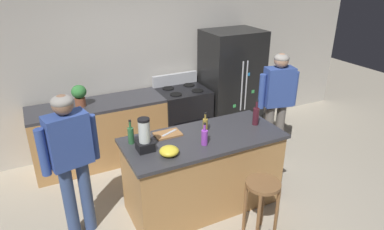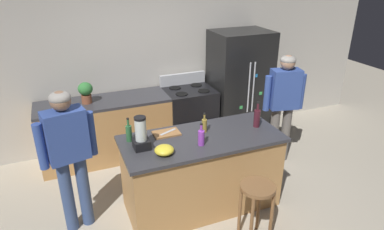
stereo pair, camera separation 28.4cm
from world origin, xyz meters
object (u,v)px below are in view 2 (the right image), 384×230
Objects in this scene: person_by_sink_right at (284,99)px; cutting_board at (166,133)px; bottle_olive_oil at (129,133)px; mixing_bowl at (164,150)px; potted_plant at (86,91)px; bottle_vinegar at (204,125)px; kitchen_island at (202,172)px; blender_appliance at (141,135)px; bottle_soda at (201,137)px; bar_stool at (257,198)px; chef_knife at (168,132)px; person_by_island_left at (69,150)px; stove_range at (189,116)px; bottle_wine at (257,118)px; refrigerator at (239,86)px.

cutting_board is (-1.83, -0.31, -0.03)m from person_by_sink_right.
mixing_bowl is at bearing -56.85° from bottle_olive_oil.
potted_plant reaches higher than bottle_vinegar.
kitchen_island is 0.92m from blender_appliance.
potted_plant is 1.17× the size of bottle_soda.
cutting_board is at bearing 123.59° from bar_stool.
chef_knife reaches higher than bar_stool.
person_by_island_left is 1.37m from bottle_soda.
mixing_bowl is 0.45m from cutting_board.
bar_stool is 1.22m from chef_knife.
stove_range is 5.49× the size of mixing_bowl.
kitchen_island is at bearing -6.88° from person_by_island_left.
cutting_board is at bearing -60.97° from potted_plant.
kitchen_island is 8.29× the size of chef_knife.
bottle_olive_oil is at bearing 173.11° from bottle_vinegar.
person_by_island_left is at bearing 166.21° from bottle_soda.
bottle_soda reaches higher than mixing_bowl.
stove_range is 5.03× the size of chef_knife.
bottle_vinegar is (-1.40, -0.42, 0.04)m from person_by_sink_right.
stove_range is at bearing 75.42° from bottle_vinegar.
bottle_vinegar is at bearing -38.70° from chef_knife.
bottle_wine is (0.27, -1.51, 0.57)m from stove_range.
bottle_soda is 0.46m from chef_knife.
person_by_sink_right is 1.84m from chef_knife.
bottle_soda is (-0.08, -0.16, 0.55)m from kitchen_island.
person_by_sink_right reaches higher than bottle_olive_oil.
refrigerator is at bearing 37.48° from cutting_board.
chef_knife is (-1.64, -1.27, 0.06)m from refrigerator.
chef_knife is at bearing -170.25° from person_by_sink_right.
potted_plant is 0.95× the size of bottle_wine.
bottle_vinegar reaches higher than bar_stool.
bottle_soda is at bearing -156.05° from person_by_sink_right.
blender_appliance is at bearing 132.32° from mixing_bowl.
bottle_soda is (-0.37, 0.58, 0.49)m from bar_stool.
stove_range is at bearing 86.15° from bar_stool.
bottle_vinegar reaches higher than chef_knife.
potted_plant reaches higher than stove_range.
chef_knife is at bearing 2.91° from person_by_island_left.
bottle_soda is at bearing 122.61° from bar_stool.
bottle_wine is (0.71, 0.01, 0.58)m from kitchen_island.
mixing_bowl is (0.58, -1.74, -0.13)m from potted_plant.
person_by_sink_right is 2.24m from blender_appliance.
person_by_sink_right reaches higher than chef_knife.
bottle_vinegar reaches higher than mixing_bowl.
blender_appliance is at bearing 142.71° from bar_stool.
bottle_vinegar is 0.79× the size of cutting_board.
person_by_island_left is 2.13m from bottle_wine.
bottle_vinegar is at bearing 170.42° from bottle_wine.
stove_range is (-0.87, 0.02, -0.41)m from refrigerator.
mixing_bowl reaches higher than cutting_board.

